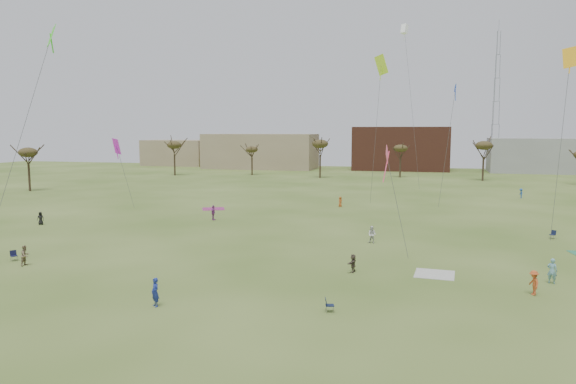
% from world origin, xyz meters
% --- Properties ---
extents(ground, '(260.00, 260.00, 0.00)m').
position_xyz_m(ground, '(0.00, 0.00, 0.00)').
color(ground, '#3D591B').
rests_on(ground, ground).
extents(flyer_near_right, '(0.79, 0.75, 1.82)m').
position_xyz_m(flyer_near_right, '(-4.30, -4.42, 0.91)').
color(flyer_near_right, navy).
rests_on(flyer_near_right, ground).
extents(spectator_fore_b, '(0.63, 0.81, 1.66)m').
position_xyz_m(spectator_fore_b, '(-19.56, 2.17, 0.83)').
color(spectator_fore_b, '#857054').
rests_on(spectator_fore_b, ground).
extents(spectator_fore_c, '(0.77, 1.39, 1.42)m').
position_xyz_m(spectator_fore_c, '(6.56, 6.77, 0.71)').
color(spectator_fore_c, brown).
rests_on(spectator_fore_c, ground).
extents(flyer_mid_a, '(0.88, 0.75, 1.53)m').
position_xyz_m(flyer_mid_a, '(-31.58, 18.59, 0.76)').
color(flyer_mid_a, black).
rests_on(flyer_mid_a, ground).
extents(flyer_mid_b, '(0.86, 1.19, 1.67)m').
position_xyz_m(flyer_mid_b, '(19.01, 4.07, 0.83)').
color(flyer_mid_b, '#C35124').
rests_on(flyer_mid_b, ground).
extents(flyer_mid_c, '(0.78, 0.65, 1.84)m').
position_xyz_m(flyer_mid_c, '(20.81, 7.33, 0.92)').
color(flyer_mid_c, '#6DA5B6').
rests_on(flyer_mid_c, ground).
extents(spectator_mid_d, '(0.52, 1.11, 1.84)m').
position_xyz_m(spectator_mid_d, '(-13.30, 26.70, 0.92)').
color(spectator_mid_d, '#9D419B').
rests_on(spectator_mid_d, ground).
extents(spectator_mid_e, '(0.97, 0.85, 1.70)m').
position_xyz_m(spectator_mid_e, '(6.94, 17.93, 0.85)').
color(spectator_mid_e, silver).
rests_on(spectator_mid_e, ground).
extents(flyer_far_b, '(0.71, 0.84, 1.47)m').
position_xyz_m(flyer_far_b, '(-0.01, 42.17, 0.74)').
color(flyer_far_b, '#BD5620').
rests_on(flyer_far_b, ground).
extents(flyer_far_c, '(0.76, 1.12, 1.60)m').
position_xyz_m(flyer_far_c, '(26.93, 59.23, 0.80)').
color(flyer_far_c, '#22519C').
rests_on(flyer_far_c, ground).
extents(blanket_cream, '(3.12, 3.12, 0.03)m').
position_xyz_m(blanket_cream, '(12.70, 7.71, 0.00)').
color(blanket_cream, silver).
rests_on(blanket_cream, ground).
extents(blanket_plum, '(4.03, 4.03, 0.03)m').
position_xyz_m(blanket_plum, '(-16.93, 35.48, 0.00)').
color(blanket_plum, '#9A2F71').
rests_on(blanket_plum, ground).
extents(camp_chair_left, '(0.73, 0.72, 0.87)m').
position_xyz_m(camp_chair_left, '(-21.64, 3.24, 0.26)').
color(camp_chair_left, '#121433').
rests_on(camp_chair_left, ground).
extents(camp_chair_center, '(0.66, 0.63, 0.87)m').
position_xyz_m(camp_chair_center, '(6.41, -2.70, 0.26)').
color(camp_chair_center, '#141D37').
rests_on(camp_chair_center, ground).
extents(camp_chair_right, '(0.73, 0.74, 0.87)m').
position_xyz_m(camp_chair_right, '(24.48, 24.72, 0.26)').
color(camp_chair_right, '#141C37').
rests_on(camp_chair_right, ground).
extents(kites_aloft, '(69.98, 73.82, 27.86)m').
position_xyz_m(kites_aloft, '(4.10, 37.77, 20.22)').
color(kites_aloft, '#C823C9').
rests_on(kites_aloft, ground).
extents(tree_line, '(117.44, 49.32, 8.91)m').
position_xyz_m(tree_line, '(-2.85, 79.12, 7.09)').
color(tree_line, '#3A2B1E').
rests_on(tree_line, ground).
extents(building_tan, '(32.00, 14.00, 10.00)m').
position_xyz_m(building_tan, '(-35.00, 115.00, 5.00)').
color(building_tan, '#937F60').
rests_on(building_tan, ground).
extents(building_brick, '(26.00, 16.00, 12.00)m').
position_xyz_m(building_brick, '(5.00, 120.00, 6.00)').
color(building_brick, brown).
rests_on(building_brick, ground).
extents(building_grey, '(24.00, 12.00, 9.00)m').
position_xyz_m(building_grey, '(40.00, 118.00, 4.50)').
color(building_grey, gray).
rests_on(building_grey, ground).
extents(building_tan_west, '(20.00, 12.00, 8.00)m').
position_xyz_m(building_tan_west, '(-65.00, 122.00, 4.00)').
color(building_tan_west, '#937F60').
rests_on(building_tan_west, ground).
extents(radio_tower, '(1.51, 1.72, 41.00)m').
position_xyz_m(radio_tower, '(30.00, 125.00, 19.21)').
color(radio_tower, '#9EA3A8').
rests_on(radio_tower, ground).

